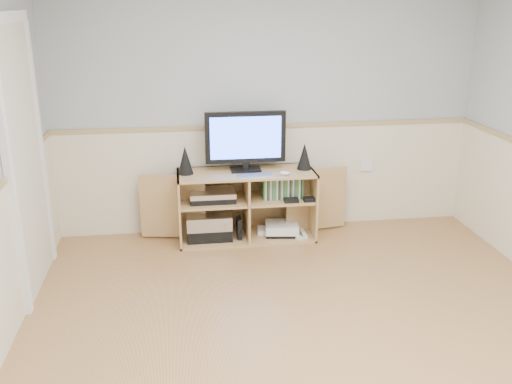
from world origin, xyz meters
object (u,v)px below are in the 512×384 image
monitor (245,139)px  game_consoles (281,229)px  keyboard (255,175)px  media_cabinet (246,202)px

monitor → game_consoles: (0.33, -0.06, -0.88)m
keyboard → game_consoles: keyboard is taller
media_cabinet → game_consoles: media_cabinet is taller
keyboard → monitor: bearing=102.3°
media_cabinet → game_consoles: 0.42m
monitor → keyboard: monitor is taller
media_cabinet → keyboard: size_ratio=6.27×
monitor → keyboard: bearing=-72.8°
media_cabinet → keyboard: 0.38m
monitor → media_cabinet: bearing=90.0°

